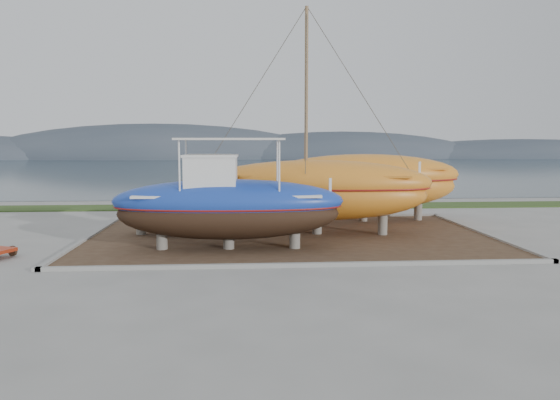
{
  "coord_description": "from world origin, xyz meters",
  "views": [
    {
      "loc": [
        -2.19,
        -20.75,
        4.39
      ],
      "look_at": [
        -0.46,
        4.0,
        1.72
      ],
      "focal_mm": 35.0,
      "sensor_mm": 36.0,
      "label": 1
    }
  ],
  "objects_px": {
    "blue_caique": "(228,194)",
    "white_dinghy": "(165,222)",
    "orange_sailboat": "(318,122)",
    "orange_bare_hull": "(364,189)"
  },
  "relations": [
    {
      "from": "blue_caique",
      "to": "orange_sailboat",
      "type": "height_order",
      "value": "orange_sailboat"
    },
    {
      "from": "orange_sailboat",
      "to": "orange_bare_hull",
      "type": "height_order",
      "value": "orange_sailboat"
    },
    {
      "from": "orange_bare_hull",
      "to": "white_dinghy",
      "type": "bearing_deg",
      "value": -163.24
    },
    {
      "from": "blue_caique",
      "to": "orange_sailboat",
      "type": "bearing_deg",
      "value": 40.63
    },
    {
      "from": "blue_caique",
      "to": "white_dinghy",
      "type": "xyz_separation_m",
      "value": [
        -3.03,
        3.43,
        -1.62
      ]
    },
    {
      "from": "orange_bare_hull",
      "to": "orange_sailboat",
      "type": "bearing_deg",
      "value": -131.81
    },
    {
      "from": "blue_caique",
      "to": "orange_sailboat",
      "type": "distance_m",
      "value": 6.01
    },
    {
      "from": "white_dinghy",
      "to": "orange_bare_hull",
      "type": "distance_m",
      "value": 10.91
    },
    {
      "from": "orange_sailboat",
      "to": "blue_caique",
      "type": "bearing_deg",
      "value": -133.08
    },
    {
      "from": "white_dinghy",
      "to": "orange_sailboat",
      "type": "relative_size",
      "value": 0.39
    }
  ]
}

